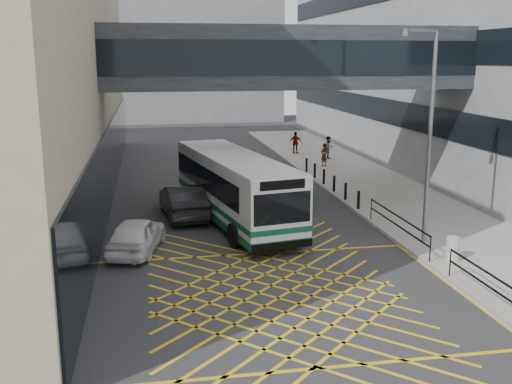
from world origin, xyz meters
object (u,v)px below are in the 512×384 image
bus (234,186)px  litter_bin (453,249)px  pedestrian_b (329,148)px  car_dark (183,201)px  car_silver (280,178)px  pedestrian_a (324,155)px  street_lamp (427,125)px  pedestrian_c (296,143)px  car_white (137,235)px

bus → litter_bin: (7.16, -7.35, -1.08)m
pedestrian_b → car_dark: bearing=-156.7°
car_silver → pedestrian_b: size_ratio=2.97×
car_dark → pedestrian_a: (10.35, 11.27, 0.14)m
street_lamp → pedestrian_c: (0.51, 23.30, -3.94)m
street_lamp → litter_bin: bearing=-107.1°
car_white → car_dark: size_ratio=0.88×
car_dark → street_lamp: street_lamp is taller
bus → pedestrian_a: 14.81m
bus → car_dark: bearing=142.9°
car_white → pedestrian_b: 23.51m
litter_bin → pedestrian_b: 22.74m
pedestrian_c → car_white: bearing=85.2°
car_white → pedestrian_b: bearing=-112.0°
street_lamp → pedestrian_c: 23.63m
car_white → street_lamp: (11.39, -1.19, 4.23)m
car_white → pedestrian_c: 25.10m
car_silver → bus: bearing=57.4°
pedestrian_b → street_lamp: bearing=-123.8°
litter_bin → pedestrian_a: pedestrian_a is taller
car_white → car_silver: size_ratio=0.91×
bus → car_silver: size_ratio=2.32×
car_white → pedestrian_b: pedestrian_b is taller
litter_bin → pedestrian_c: 25.63m
car_white → pedestrian_c: bearing=-104.7°
pedestrian_b → pedestrian_a: bearing=-140.4°
pedestrian_c → street_lamp: bearing=112.3°
pedestrian_b → car_white: bearing=-153.0°
litter_bin → pedestrian_b: (2.11, 22.64, 0.39)m
bus → pedestrian_c: 19.76m
car_dark → litter_bin: 12.72m
car_silver → pedestrian_c: 12.98m
car_white → pedestrian_a: 20.46m
bus → litter_bin: size_ratio=13.05×
car_dark → pedestrian_a: pedestrian_a is taller
street_lamp → pedestrian_c: bearing=67.2°
car_dark → bus: bearing=147.6°
bus → pedestrian_b: size_ratio=6.88×
car_silver → pedestrian_b: bearing=-123.6°
car_silver → car_white: bearing=48.9°
pedestrian_a → pedestrian_b: size_ratio=0.93×
street_lamp → pedestrian_b: size_ratio=5.03×
pedestrian_a → bus: bearing=22.3°
litter_bin → pedestrian_a: (0.88, 19.76, 0.34)m
car_silver → street_lamp: street_lamp is taller
litter_bin → car_dark: bearing=138.1°
bus → pedestrian_a: (8.04, 12.41, -0.74)m
street_lamp → car_silver: bearing=86.1°
bus → pedestrian_c: bus is taller
litter_bin → pedestrian_c: size_ratio=0.52×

